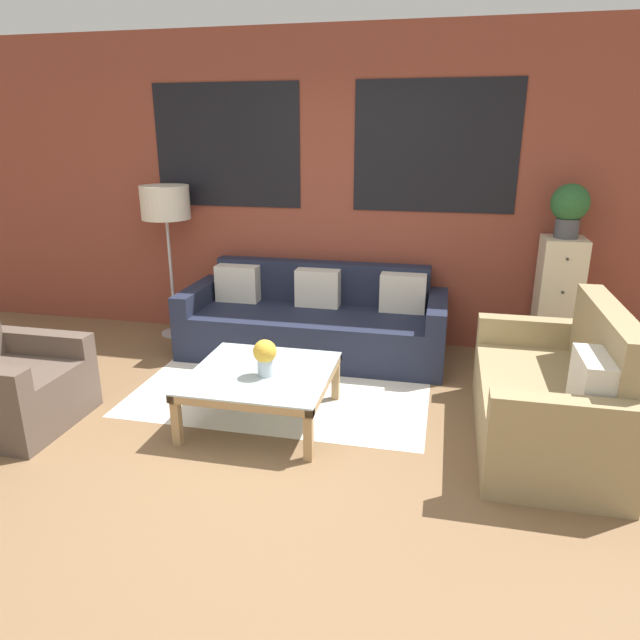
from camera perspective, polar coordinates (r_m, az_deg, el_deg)
The scene contains 11 objects.
ground_plane at distance 3.57m, azimuth -7.60°, elevation -14.52°, with size 16.00×16.00×0.00m, color brown.
wall_back_brick at distance 5.38m, azimuth 0.78°, elevation 12.78°, with size 8.40×0.09×2.80m.
rug at distance 4.60m, azimuth -3.42°, elevation -6.46°, with size 2.25×1.61×0.00m.
couch_dark at distance 5.15m, azimuth -0.58°, elevation -0.30°, with size 2.32×0.88×0.78m.
settee_vintage at distance 3.95m, azimuth 22.26°, elevation -7.30°, with size 0.80×1.50×0.92m.
armchair_corner at distance 4.45m, azimuth -28.76°, elevation -5.81°, with size 0.80×0.80×0.84m.
coffee_table at distance 3.95m, azimuth -5.85°, elevation -5.80°, with size 0.94×0.94×0.37m.
floor_lamp at distance 5.61m, azimuth -15.19°, elevation 10.88°, with size 0.45×0.45×1.45m.
drawer_cabinet at distance 5.25m, azimuth 22.58°, elevation 1.67°, with size 0.34×0.39×1.10m.
potted_plant at distance 5.10m, azimuth 23.68°, elevation 10.31°, with size 0.30×0.30×0.44m.
flower_vase at distance 3.81m, azimuth -5.53°, elevation -3.54°, with size 0.16×0.16×0.25m.
Camera 1 is at (1.09, -2.80, 1.92)m, focal length 32.00 mm.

